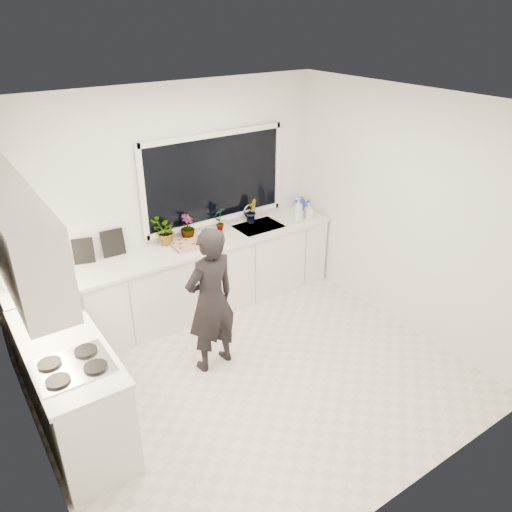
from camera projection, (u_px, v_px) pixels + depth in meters
floor at (255, 379)px, 5.10m from camera, size 4.00×3.50×0.02m
wall_back at (169, 204)px, 5.78m from camera, size 4.00×0.02×2.70m
wall_left at (16, 336)px, 3.47m from camera, size 0.02×3.50×2.70m
wall_right at (405, 214)px, 5.50m from camera, size 0.02×3.50×2.70m
ceiling at (254, 105)px, 3.87m from camera, size 4.00×3.50×0.02m
window at (215, 179)px, 5.97m from camera, size 1.80×0.02×1.00m
base_cabinets_back at (186, 283)px, 5.96m from camera, size 3.92×0.58×0.88m
base_cabinets_left at (72, 389)px, 4.31m from camera, size 0.58×1.60×0.88m
countertop_back at (184, 248)px, 5.75m from camera, size 3.94×0.62×0.04m
countertop_left at (63, 346)px, 4.10m from camera, size 0.62×1.60×0.04m
upper_cabinets at (14, 229)px, 3.87m from camera, size 0.34×2.10×0.70m
sink at (258, 230)px, 6.30m from camera, size 0.58×0.42×0.14m
faucet at (250, 213)px, 6.37m from camera, size 0.03×0.03×0.22m
stovetop at (73, 366)px, 3.82m from camera, size 0.56×0.48×0.03m
person at (211, 301)px, 4.95m from camera, size 0.61×0.44×1.56m
pizza_tray at (192, 244)px, 5.77m from camera, size 0.51×0.39×0.03m
pizza at (192, 243)px, 5.76m from camera, size 0.46×0.34×0.01m
watering_can at (300, 205)px, 6.77m from camera, size 0.14×0.14×0.13m
paper_towel_roll at (7, 277)px, 4.83m from camera, size 0.14×0.14×0.26m
knife_block at (26, 273)px, 4.95m from camera, size 0.15×0.13×0.22m
utensil_crock at (77, 302)px, 4.52m from camera, size 0.13×0.13×0.16m
picture_frame_large at (83, 251)px, 5.32m from camera, size 0.22×0.08×0.28m
picture_frame_small at (113, 243)px, 5.48m from camera, size 0.25×0.03×0.30m
herb_plants at (189, 226)px, 5.88m from camera, size 1.49×0.37×0.33m
soap_bottles at (301, 210)px, 6.39m from camera, size 0.30×0.13×0.31m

